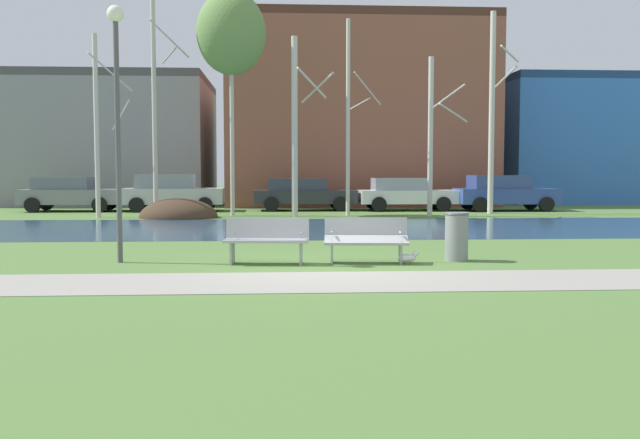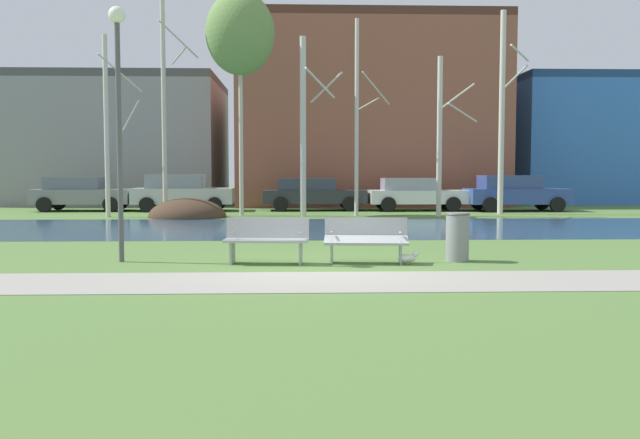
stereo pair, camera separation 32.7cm
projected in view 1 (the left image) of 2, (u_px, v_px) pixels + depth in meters
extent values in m
plane|color=#517538|center=(300.00, 225.00, 22.80)|extent=(120.00, 120.00, 0.00)
cube|color=gray|center=(324.00, 282.00, 11.23)|extent=(60.00, 2.10, 0.01)
cube|color=#33516B|center=(301.00, 228.00, 21.68)|extent=(80.00, 7.79, 0.01)
ellipsoid|color=#423021|center=(179.00, 218.00, 26.33)|extent=(2.93, 2.73, 1.46)
cube|color=#9EA0A3|center=(266.00, 241.00, 13.29)|extent=(1.64, 0.62, 0.05)
cube|color=#9EA0A3|center=(268.00, 228.00, 13.55)|extent=(1.60, 0.22, 0.40)
cube|color=#9EA0A3|center=(232.00, 252.00, 13.38)|extent=(0.08, 0.43, 0.45)
cube|color=#9EA0A3|center=(301.00, 252.00, 13.35)|extent=(0.08, 0.43, 0.45)
cylinder|color=#9EA0A3|center=(232.00, 233.00, 13.32)|extent=(0.07, 0.28, 0.04)
cylinder|color=#9EA0A3|center=(301.00, 233.00, 13.28)|extent=(0.07, 0.28, 0.04)
cube|color=#9EA0A3|center=(366.00, 240.00, 13.41)|extent=(1.64, 0.62, 0.16)
cube|color=#9EA0A3|center=(366.00, 227.00, 13.67)|extent=(1.60, 0.22, 0.40)
cube|color=#9EA0A3|center=(332.00, 251.00, 13.50)|extent=(0.08, 0.43, 0.45)
cube|color=#9EA0A3|center=(400.00, 252.00, 13.47)|extent=(0.08, 0.43, 0.45)
cylinder|color=#9EA0A3|center=(332.00, 233.00, 13.43)|extent=(0.07, 0.28, 0.04)
cylinder|color=#9EA0A3|center=(401.00, 233.00, 13.40)|extent=(0.07, 0.28, 0.04)
cylinder|color=gray|center=(457.00, 237.00, 13.81)|extent=(0.45, 0.45, 0.96)
torus|color=#494A4C|center=(457.00, 214.00, 13.77)|extent=(0.48, 0.48, 0.04)
ellipsoid|color=white|center=(407.00, 258.00, 13.33)|extent=(0.35, 0.16, 0.16)
sphere|color=white|center=(415.00, 254.00, 13.34)|extent=(0.11, 0.11, 0.11)
cone|color=gold|center=(418.00, 254.00, 13.34)|extent=(0.06, 0.03, 0.03)
cylinder|color=gold|center=(408.00, 262.00, 13.31)|extent=(0.01, 0.01, 0.10)
cylinder|color=gold|center=(408.00, 261.00, 13.37)|extent=(0.01, 0.01, 0.10)
cylinder|color=#4C4C51|center=(118.00, 144.00, 13.43)|extent=(0.10, 0.10, 4.59)
sphere|color=white|center=(115.00, 14.00, 13.26)|extent=(0.32, 0.32, 0.32)
cylinder|color=beige|center=(96.00, 126.00, 26.20)|extent=(0.18, 0.18, 6.83)
cylinder|color=beige|center=(121.00, 115.00, 26.76)|extent=(1.00, 1.42, 1.07)
cylinder|color=beige|center=(111.00, 72.00, 25.35)|extent=(1.34, 1.30, 1.26)
cylinder|color=#BCB7A8|center=(154.00, 105.00, 27.18)|extent=(0.18, 0.18, 8.61)
cylinder|color=#BCB7A8|center=(169.00, 56.00, 27.44)|extent=(0.76, 1.07, 0.52)
cylinder|color=#BCB7A8|center=(170.00, 39.00, 26.30)|extent=(1.33, 1.29, 1.22)
cylinder|color=#BCB7A8|center=(232.00, 99.00, 27.38)|extent=(0.17, 0.17, 9.09)
ellipsoid|color=#668947|center=(231.00, 33.00, 27.20)|extent=(2.69, 2.69, 3.23)
cylinder|color=beige|center=(295.00, 127.00, 26.56)|extent=(0.23, 0.23, 6.80)
cylinder|color=beige|center=(317.00, 88.00, 27.12)|extent=(1.20, 1.70, 1.03)
cylinder|color=beige|center=(312.00, 83.00, 25.84)|extent=(1.18, 1.15, 1.03)
cylinder|color=beige|center=(348.00, 118.00, 27.24)|extent=(0.15, 0.15, 7.59)
cylinder|color=beige|center=(360.00, 104.00, 27.58)|extent=(0.72, 1.02, 0.40)
cylinder|color=beige|center=(368.00, 89.00, 26.52)|extent=(1.21, 1.17, 1.13)
cylinder|color=beige|center=(430.00, 137.00, 27.06)|extent=(0.20, 0.20, 6.11)
cylinder|color=beige|center=(448.00, 97.00, 27.53)|extent=(1.05, 1.49, 0.88)
cylinder|color=beige|center=(454.00, 113.00, 26.32)|extent=(1.46, 1.42, 0.63)
cylinder|color=beige|center=(492.00, 113.00, 28.44)|extent=(0.23, 0.23, 8.15)
cylinder|color=beige|center=(504.00, 78.00, 28.80)|extent=(0.79, 1.11, 0.94)
cylinder|color=beige|center=(510.00, 54.00, 27.78)|extent=(1.08, 1.05, 0.53)
cube|color=slate|center=(72.00, 197.00, 30.38)|extent=(4.21, 1.93, 0.63)
cube|color=slate|center=(64.00, 183.00, 30.31)|extent=(2.37, 1.68, 0.53)
cylinder|color=black|center=(110.00, 203.00, 31.43)|extent=(0.64, 0.23, 0.64)
cylinder|color=black|center=(100.00, 205.00, 29.57)|extent=(0.64, 0.23, 0.64)
cylinder|color=black|center=(46.00, 203.00, 31.23)|extent=(0.64, 0.23, 0.64)
cylinder|color=black|center=(32.00, 205.00, 29.36)|extent=(0.64, 0.23, 0.64)
cube|color=#B2B5BC|center=(174.00, 196.00, 30.44)|extent=(4.33, 1.90, 0.68)
cube|color=gray|center=(165.00, 181.00, 30.37)|extent=(2.43, 1.66, 0.59)
cylinder|color=black|center=(209.00, 203.00, 31.49)|extent=(0.64, 0.23, 0.64)
cylinder|color=black|center=(205.00, 205.00, 29.65)|extent=(0.64, 0.23, 0.64)
cylinder|color=black|center=(144.00, 203.00, 31.27)|extent=(0.64, 0.23, 0.64)
cylinder|color=black|center=(137.00, 205.00, 29.44)|extent=(0.64, 0.23, 0.64)
cube|color=#282B30|center=(305.00, 197.00, 31.00)|extent=(4.53, 1.84, 0.58)
cube|color=#2F3648|center=(297.00, 184.00, 30.93)|extent=(2.54, 1.60, 0.52)
cylinder|color=black|center=(337.00, 202.00, 32.01)|extent=(0.64, 0.23, 0.64)
cylinder|color=black|center=(341.00, 204.00, 30.24)|extent=(0.64, 0.23, 0.64)
cylinder|color=black|center=(271.00, 202.00, 31.79)|extent=(0.64, 0.23, 0.64)
cylinder|color=black|center=(272.00, 204.00, 30.02)|extent=(0.64, 0.23, 0.64)
cube|color=silver|center=(407.00, 197.00, 30.87)|extent=(4.26, 1.77, 0.58)
cube|color=#949AAC|center=(400.00, 184.00, 30.80)|extent=(2.39, 1.54, 0.53)
cylinder|color=black|center=(434.00, 202.00, 31.84)|extent=(0.64, 0.23, 0.64)
cylinder|color=black|center=(443.00, 204.00, 30.14)|extent=(0.64, 0.23, 0.64)
cylinder|color=black|center=(373.00, 203.00, 31.63)|extent=(0.64, 0.23, 0.64)
cylinder|color=black|center=(379.00, 204.00, 29.93)|extent=(0.64, 0.23, 0.64)
cube|color=#2D4793|center=(506.00, 196.00, 30.73)|extent=(4.40, 1.89, 0.66)
cube|color=#32457F|center=(499.00, 182.00, 30.66)|extent=(2.47, 1.64, 0.58)
cylinder|color=black|center=(530.00, 202.00, 31.77)|extent=(0.64, 0.23, 0.64)
cylinder|color=black|center=(546.00, 204.00, 29.96)|extent=(0.64, 0.23, 0.64)
cylinder|color=black|center=(468.00, 203.00, 31.56)|extent=(0.64, 0.23, 0.64)
cylinder|color=black|center=(480.00, 205.00, 29.74)|extent=(0.64, 0.23, 0.64)
cube|color=gray|center=(92.00, 145.00, 38.04)|extent=(12.61, 9.19, 6.27)
cube|color=#48484B|center=(91.00, 83.00, 37.80)|extent=(12.61, 9.19, 0.40)
cube|color=brown|center=(355.00, 119.00, 37.46)|extent=(13.20, 9.51, 8.97)
cube|color=#4E2C21|center=(355.00, 30.00, 37.13)|extent=(13.20, 9.51, 0.40)
cube|color=#3870C6|center=(593.00, 145.00, 39.58)|extent=(11.33, 7.96, 6.40)
cube|color=navy|center=(595.00, 84.00, 39.34)|extent=(11.33, 7.96, 0.40)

